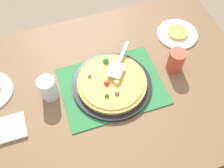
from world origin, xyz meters
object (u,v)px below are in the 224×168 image
object	(u,v)px
pizza	(112,82)
pizza_server	(119,62)
napkin_stack	(12,128)
cup_far	(176,61)
pizza_pan	(112,85)
plate_near_left	(177,34)
cup_near	(48,88)
served_slice_left	(178,32)

from	to	relation	value
pizza	pizza_server	bearing A→B (deg)	51.68
pizza	pizza_server	xyz separation A→B (m)	(0.06, 0.08, 0.04)
pizza	napkin_stack	xyz separation A→B (m)	(-0.48, -0.07, -0.03)
cup_far	napkin_stack	bearing A→B (deg)	-174.72
pizza_pan	plate_near_left	bearing A→B (deg)	24.59
cup_near	pizza_server	size ratio (longest dim) A/B	0.58
pizza_server	pizza_pan	bearing A→B (deg)	-128.06
cup_far	cup_near	bearing A→B (deg)	176.36
pizza_pan	cup_far	distance (m)	0.33
pizza	served_slice_left	size ratio (longest dim) A/B	3.00
cup_far	napkin_stack	world-z (taller)	cup_far
pizza_pan	served_slice_left	bearing A→B (deg)	24.59
pizza_pan	pizza_server	distance (m)	0.11
pizza_pan	pizza	xyz separation A→B (m)	(-0.00, 0.00, 0.02)
pizza_pan	cup_far	xyz separation A→B (m)	(0.33, 0.01, 0.05)
cup_far	pizza_server	distance (m)	0.28
pizza_server	cup_far	bearing A→B (deg)	-14.86
pizza	cup_far	size ratio (longest dim) A/B	2.75
pizza_pan	plate_near_left	size ratio (longest dim) A/B	1.73
cup_near	pizza_server	world-z (taller)	cup_near
served_slice_left	napkin_stack	xyz separation A→B (m)	(-0.93, -0.27, -0.01)
pizza_pan	served_slice_left	distance (m)	0.49
pizza_pan	cup_far	bearing A→B (deg)	0.99
pizza_pan	pizza_server	world-z (taller)	pizza_server
served_slice_left	pizza_server	size ratio (longest dim) A/B	0.53
plate_near_left	served_slice_left	bearing A→B (deg)	0.00
served_slice_left	napkin_stack	bearing A→B (deg)	-163.59
cup_far	pizza_server	bearing A→B (deg)	165.14
cup_near	napkin_stack	bearing A→B (deg)	-149.37
cup_far	pizza	bearing A→B (deg)	-179.13
pizza	cup_far	world-z (taller)	cup_far
pizza_server	served_slice_left	bearing A→B (deg)	18.23
cup_far	pizza_server	world-z (taller)	cup_far
pizza_server	napkin_stack	size ratio (longest dim) A/B	1.73
cup_far	pizza_pan	bearing A→B (deg)	-179.01
plate_near_left	cup_far	distance (m)	0.24
napkin_stack	pizza_server	bearing A→B (deg)	15.09
cup_far	plate_near_left	bearing A→B (deg)	59.49
plate_near_left	cup_near	xyz separation A→B (m)	(-0.74, -0.16, 0.06)
served_slice_left	cup_far	bearing A→B (deg)	-120.51
plate_near_left	pizza	bearing A→B (deg)	-155.48
pizza_pan	served_slice_left	world-z (taller)	served_slice_left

